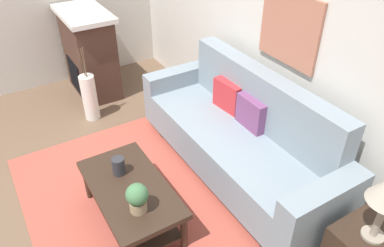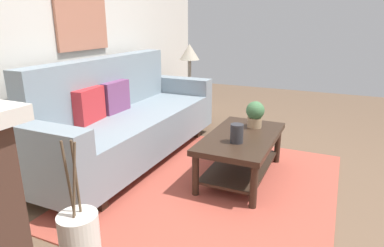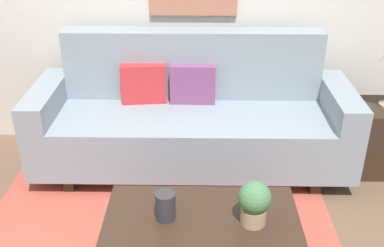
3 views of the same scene
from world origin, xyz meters
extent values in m
plane|color=brown|center=(0.00, 0.00, 0.00)|extent=(9.56, 9.56, 0.00)
cube|color=silver|center=(0.00, 2.10, 1.35)|extent=(5.56, 0.10, 2.70)
cube|color=#B24C3D|center=(0.00, 0.50, 0.01)|extent=(2.40, 2.07, 0.01)
cube|color=gray|center=(0.21, 1.50, 0.32)|extent=(2.07, 0.84, 0.40)
cube|color=gray|center=(0.21, 1.82, 0.80)|extent=(2.07, 0.20, 0.56)
cube|color=gray|center=(-0.92, 1.50, 0.42)|extent=(0.20, 0.84, 0.60)
cube|color=gray|center=(1.35, 1.50, 0.42)|extent=(0.20, 0.84, 0.60)
cube|color=#332319|center=(-0.72, 1.50, 0.06)|extent=(0.08, 0.74, 0.12)
cube|color=#332319|center=(1.15, 1.50, 0.06)|extent=(0.08, 0.74, 0.12)
cube|color=red|center=(-0.18, 1.69, 0.68)|extent=(0.37, 0.16, 0.32)
cube|color=#7A4270|center=(0.21, 1.69, 0.68)|extent=(0.36, 0.12, 0.32)
cube|color=#332319|center=(0.29, 0.33, 0.41)|extent=(1.10, 0.60, 0.05)
cube|color=#332319|center=(0.29, 0.33, 0.12)|extent=(0.98, 0.50, 0.02)
cylinder|color=#332319|center=(-0.20, 0.08, 0.19)|extent=(0.06, 0.06, 0.38)
cylinder|color=#332319|center=(-0.20, 0.58, 0.19)|extent=(0.06, 0.06, 0.38)
cylinder|color=#332319|center=(0.78, 0.58, 0.19)|extent=(0.06, 0.06, 0.38)
cylinder|color=#2D2D33|center=(0.08, 0.32, 0.51)|extent=(0.11, 0.11, 0.17)
cylinder|color=tan|center=(0.57, 0.29, 0.48)|extent=(0.14, 0.14, 0.10)
sphere|color=#447448|center=(0.57, 0.29, 0.60)|extent=(0.18, 0.18, 0.18)
cylinder|color=gray|center=(1.75, 1.55, 0.57)|extent=(0.16, 0.16, 0.02)
cylinder|color=gray|center=(1.75, 1.55, 0.74)|extent=(0.05, 0.05, 0.35)
cube|color=#472D23|center=(-2.23, 0.84, 0.55)|extent=(0.90, 0.50, 1.10)
cube|color=black|center=(-2.23, 0.59, 0.30)|extent=(0.52, 0.02, 0.44)
cube|color=silver|center=(-2.23, 0.84, 1.13)|extent=(1.02, 0.58, 0.06)
cylinder|color=white|center=(-1.55, 0.57, 0.30)|extent=(0.19, 0.19, 0.60)
cylinder|color=brown|center=(-1.53, 0.57, 0.78)|extent=(0.03, 0.02, 0.36)
cylinder|color=brown|center=(-1.56, 0.59, 0.78)|extent=(0.02, 0.03, 0.36)
cylinder|color=brown|center=(-1.56, 0.55, 0.78)|extent=(0.03, 0.04, 0.36)
cube|color=#B77056|center=(0.21, 2.03, 1.47)|extent=(0.71, 0.03, 0.65)
camera|label=1|loc=(2.53, -0.40, 2.69)|focal=34.67mm
camera|label=2|loc=(-2.53, -0.45, 1.45)|focal=31.02mm
camera|label=3|loc=(0.27, -1.73, 2.09)|focal=43.04mm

